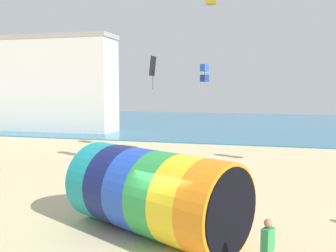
{
  "coord_description": "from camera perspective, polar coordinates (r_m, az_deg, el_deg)",
  "views": [
    {
      "loc": [
        2.74,
        -11.29,
        5.13
      ],
      "look_at": [
        -0.93,
        2.86,
        3.61
      ],
      "focal_mm": 40.0,
      "sensor_mm": 36.0,
      "label": 1
    }
  ],
  "objects": [
    {
      "name": "giant_inflatable_tube",
      "position": [
        13.19,
        -2.13,
        -10.16
      ],
      "size": [
        6.95,
        5.46,
        2.95
      ],
      "color": "teal",
      "rests_on": "ground"
    },
    {
      "name": "kite_handler",
      "position": [
        10.68,
        14.92,
        -17.77
      ],
      "size": [
        0.37,
        0.42,
        1.71
      ],
      "color": "black",
      "rests_on": "ground"
    },
    {
      "name": "ground_plane",
      "position": [
        12.7,
        0.87,
        -17.9
      ],
      "size": [
        120.0,
        120.0,
        0.0
      ],
      "primitive_type": "plane",
      "color": "#CCBA8C"
    },
    {
      "name": "sea",
      "position": [
        53.44,
        11.53,
        0.36
      ],
      "size": [
        120.0,
        40.0,
        0.1
      ],
      "primitive_type": "cube",
      "color": "teal",
      "rests_on": "ground"
    },
    {
      "name": "kite_blue_box",
      "position": [
        27.58,
        5.58,
        8.04
      ],
      "size": [
        0.65,
        0.65,
        1.34
      ],
      "color": "blue"
    },
    {
      "name": "promenade_building",
      "position": [
        45.18,
        -16.64,
        6.14
      ],
      "size": [
        13.98,
        4.22,
        10.95
      ],
      "color": "silver",
      "rests_on": "ground"
    },
    {
      "name": "kite_black_diamond",
      "position": [
        29.74,
        -2.34,
        9.06
      ],
      "size": [
        0.31,
        1.07,
        2.59
      ],
      "color": "black"
    }
  ]
}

